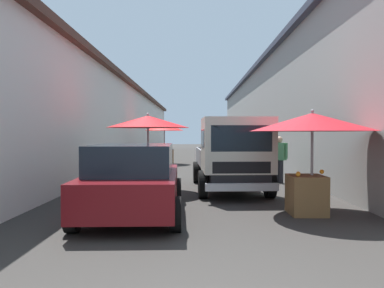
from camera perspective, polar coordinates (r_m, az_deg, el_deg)
The scene contains 10 objects.
ground at distance 16.13m, azimuth 0.70°, elevation -4.37°, with size 90.00×90.00×0.00m, color #33302D.
building_left_whitewash at distance 19.63m, azimuth -20.75°, elevation 3.27°, with size 49.80×7.50×4.56m.
building_right_concrete at distance 19.71m, azimuth 22.07°, elevation 5.07°, with size 49.80×7.50×5.81m.
fruit_stall_near_right at distance 8.06m, azimuth 17.88°, elevation 1.64°, with size 2.59×2.59×2.17m.
fruit_stall_mid_lane at distance 10.68m, azimuth -6.85°, elevation 1.55°, with size 2.37×2.37×2.27m.
fruit_stall_near_left at distance 20.59m, azimuth -4.22°, elevation 1.84°, with size 2.12×2.12×2.38m.
hatchback_car at distance 7.65m, azimuth -8.92°, elevation -5.40°, with size 3.97×2.04×1.45m.
delivery_truck at distance 10.33m, azimuth 6.26°, elevation -1.90°, with size 5.00×2.15×2.08m.
vendor_by_crates at distance 12.88m, azimuth 13.27°, elevation -1.85°, with size 0.47×0.47×1.58m.
parked_scooter at distance 17.70m, azimuth 7.20°, elevation -2.40°, with size 1.69×0.32×1.14m.
Camera 1 is at (-2.54, 0.06, 1.66)m, focal length 34.69 mm.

